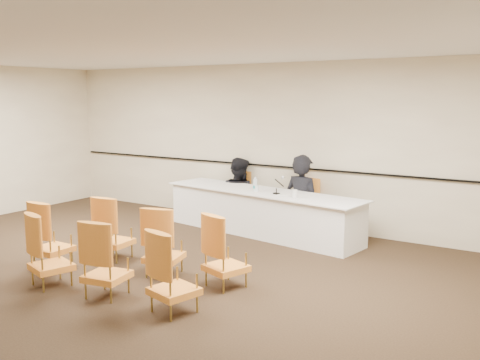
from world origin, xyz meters
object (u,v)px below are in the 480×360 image
(drinking_glass, at_px, (257,188))
(aud_chair_front_mid, at_px, (164,241))
(aud_chair_front_left, at_px, (114,227))
(aud_chair_front_right, at_px, (226,250))
(panel_table, at_px, (262,212))
(coffee_cup, at_px, (295,194))
(aud_chair_back_left, at_px, (51,249))
(aud_chair_extra, at_px, (52,234))
(panelist_main_chair, at_px, (302,206))
(aud_chair_back_mid, at_px, (106,258))
(water_bottle, at_px, (255,184))
(panelist_second, at_px, (239,200))
(aud_chair_back_right, at_px, (174,271))
(panelist_second_chair, at_px, (239,196))
(panelist_main, at_px, (302,209))
(microphone, at_px, (276,185))

(drinking_glass, height_order, aud_chair_front_mid, aud_chair_front_mid)
(aud_chair_front_left, height_order, aud_chair_front_right, same)
(panel_table, relative_size, coffee_cup, 29.48)
(aud_chair_back_left, relative_size, aud_chair_extra, 1.00)
(panel_table, distance_m, aud_chair_front_left, 2.68)
(panelist_main_chair, relative_size, aud_chair_front_mid, 1.00)
(panelist_main_chair, relative_size, aud_chair_back_mid, 1.00)
(water_bottle, distance_m, aud_chair_front_mid, 2.59)
(panelist_second, height_order, aud_chair_back_mid, panelist_second)
(panel_table, height_order, coffee_cup, coffee_cup)
(panelist_second, xyz_separation_m, water_bottle, (0.83, -0.76, 0.49))
(aud_chair_back_right, bearing_deg, panel_table, 118.97)
(aud_chair_back_mid, bearing_deg, panelist_second_chair, 91.22)
(panel_table, height_order, panelist_main, panelist_main)
(drinking_glass, xyz_separation_m, aud_chair_extra, (-1.49, -3.11, -0.34))
(aud_chair_front_right, relative_size, aud_chair_back_left, 1.00)
(panel_table, relative_size, aud_chair_back_right, 4.02)
(microphone, bearing_deg, panelist_main, 88.00)
(panelist_second, distance_m, water_bottle, 1.23)
(water_bottle, bearing_deg, panelist_second_chair, 137.77)
(panelist_main, height_order, panelist_main_chair, panelist_main)
(microphone, distance_m, aud_chair_back_left, 3.81)
(panelist_second_chair, bearing_deg, coffee_cup, -21.60)
(panelist_main_chair, height_order, aud_chair_back_right, same)
(aud_chair_back_left, bearing_deg, drinking_glass, 93.02)
(aud_chair_front_right, height_order, aud_chair_extra, same)
(panel_table, xyz_separation_m, drinking_glass, (-0.06, -0.07, 0.43))
(aud_chair_back_mid, bearing_deg, aud_chair_back_right, -7.43)
(aud_chair_back_left, distance_m, aud_chair_back_mid, 0.88)
(microphone, height_order, aud_chair_back_mid, microphone)
(aud_chair_front_right, relative_size, aud_chair_back_right, 1.00)
(panelist_main_chair, relative_size, coffee_cup, 7.34)
(panelist_second_chair, distance_m, microphone, 1.60)
(coffee_cup, bearing_deg, aud_chair_front_right, -84.85)
(panelist_main_chair, relative_size, panelist_second_chair, 1.00)
(aud_chair_extra, bearing_deg, panelist_main_chair, 59.04)
(water_bottle, distance_m, aud_chair_back_left, 3.75)
(aud_chair_front_left, bearing_deg, aud_chair_front_right, -9.08)
(panelist_second_chair, xyz_separation_m, aud_chair_back_left, (0.01, -4.40, 0.00))
(panel_table, distance_m, panelist_main_chair, 0.74)
(microphone, xyz_separation_m, aud_chair_back_right, (0.59, -3.39, -0.44))
(microphone, bearing_deg, drinking_glass, -174.81)
(panel_table, relative_size, panelist_second_chair, 4.02)
(drinking_glass, distance_m, aud_chair_back_mid, 3.53)
(panelist_second_chair, height_order, water_bottle, water_bottle)
(panel_table, bearing_deg, panelist_second, 150.87)
(panelist_main, height_order, aud_chair_extra, panelist_main)
(aud_chair_extra, bearing_deg, aud_chair_front_right, 12.92)
(aud_chair_front_left, distance_m, aud_chair_extra, 0.87)
(aud_chair_front_mid, bearing_deg, coffee_cup, 55.91)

